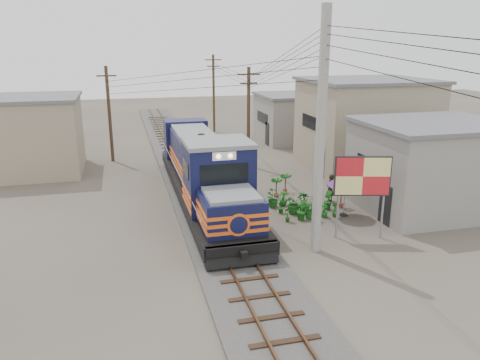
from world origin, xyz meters
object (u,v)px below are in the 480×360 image
object	(u,v)px
locomotive	(204,172)
billboard	(362,178)
market_umbrella	(346,181)
vendor	(330,188)

from	to	relation	value
locomotive	billboard	xyz separation A→B (m)	(5.94, -6.55, 1.04)
market_umbrella	vendor	xyz separation A→B (m)	(0.28, 2.29, -1.09)
market_umbrella	vendor	bearing A→B (deg)	83.06
market_umbrella	vendor	distance (m)	2.55
locomotive	billboard	distance (m)	8.90
billboard	vendor	bearing A→B (deg)	94.92
locomotive	vendor	world-z (taller)	locomotive
locomotive	billboard	world-z (taller)	locomotive
billboard	vendor	size ratio (longest dim) A/B	2.43
locomotive	billboard	size ratio (longest dim) A/B	4.38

